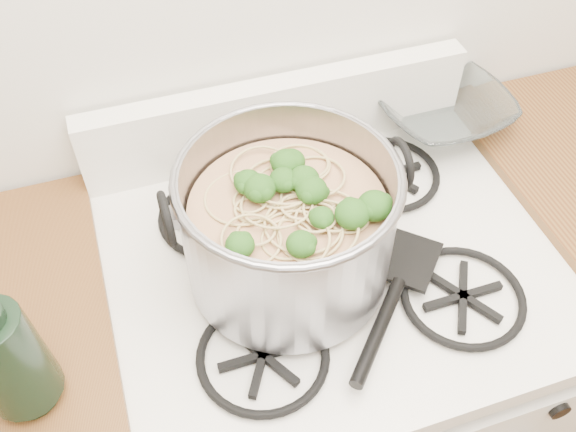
{
  "coord_description": "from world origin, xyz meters",
  "views": [
    {
      "loc": [
        -0.29,
        0.64,
        1.78
      ],
      "look_at": [
        -0.08,
        1.25,
        1.05
      ],
      "focal_mm": 40.0,
      "sensor_mm": 36.0,
      "label": 1
    }
  ],
  "objects_px": {
    "bottle": "(1,347)",
    "glass_bowl": "(440,116)",
    "spatula": "(409,257)",
    "stock_pot": "(288,228)",
    "gas_range": "(322,385)"
  },
  "relations": [
    {
      "from": "bottle",
      "to": "glass_bowl",
      "type": "bearing_deg",
      "value": 21.78
    },
    {
      "from": "spatula",
      "to": "bottle",
      "type": "relative_size",
      "value": 1.16
    },
    {
      "from": "stock_pot",
      "to": "spatula",
      "type": "bearing_deg",
      "value": -14.34
    },
    {
      "from": "bottle",
      "to": "spatula",
      "type": "bearing_deg",
      "value": 2.9
    },
    {
      "from": "stock_pot",
      "to": "bottle",
      "type": "bearing_deg",
      "value": -167.12
    },
    {
      "from": "gas_range",
      "to": "spatula",
      "type": "relative_size",
      "value": 2.98
    },
    {
      "from": "gas_range",
      "to": "bottle",
      "type": "height_order",
      "value": "bottle"
    },
    {
      "from": "glass_bowl",
      "to": "gas_range",
      "type": "bearing_deg",
      "value": -142.78
    },
    {
      "from": "glass_bowl",
      "to": "bottle",
      "type": "distance_m",
      "value": 0.91
    },
    {
      "from": "stock_pot",
      "to": "bottle",
      "type": "xyz_separation_m",
      "value": [
        -0.42,
        -0.1,
        0.03
      ]
    },
    {
      "from": "gas_range",
      "to": "glass_bowl",
      "type": "height_order",
      "value": "glass_bowl"
    },
    {
      "from": "gas_range",
      "to": "spatula",
      "type": "distance_m",
      "value": 0.51
    },
    {
      "from": "gas_range",
      "to": "bottle",
      "type": "bearing_deg",
      "value": -168.17
    },
    {
      "from": "bottle",
      "to": "stock_pot",
      "type": "bearing_deg",
      "value": 11.52
    },
    {
      "from": "glass_bowl",
      "to": "spatula",
      "type": "bearing_deg",
      "value": -125.12
    }
  ]
}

